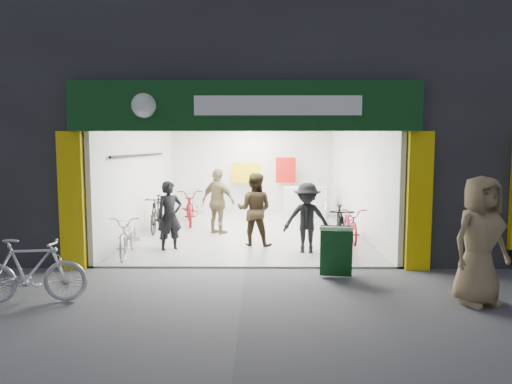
{
  "coord_description": "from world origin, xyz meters",
  "views": [
    {
      "loc": [
        0.27,
        -8.51,
        2.31
      ],
      "look_at": [
        0.2,
        1.5,
        1.32
      ],
      "focal_mm": 32.0,
      "sensor_mm": 36.0,
      "label": 1
    }
  ],
  "objects_px": {
    "bike_left_front": "(129,235)",
    "bike_right_front": "(340,231)",
    "parked_bike": "(30,271)",
    "pedestrian_near": "(480,241)",
    "sandwich_board": "(336,250)"
  },
  "relations": [
    {
      "from": "bike_left_front",
      "to": "sandwich_board",
      "type": "height_order",
      "value": "sandwich_board"
    },
    {
      "from": "parked_bike",
      "to": "sandwich_board",
      "type": "relative_size",
      "value": 1.88
    },
    {
      "from": "bike_right_front",
      "to": "pedestrian_near",
      "type": "xyz_separation_m",
      "value": [
        1.49,
        -3.06,
        0.42
      ]
    },
    {
      "from": "bike_left_front",
      "to": "bike_right_front",
      "type": "relative_size",
      "value": 0.96
    },
    {
      "from": "bike_right_front",
      "to": "sandwich_board",
      "type": "xyz_separation_m",
      "value": [
        -0.36,
        -1.61,
        -0.06
      ]
    },
    {
      "from": "parked_bike",
      "to": "bike_left_front",
      "type": "bearing_deg",
      "value": -20.27
    },
    {
      "from": "parked_bike",
      "to": "pedestrian_near",
      "type": "distance_m",
      "value": 6.63
    },
    {
      "from": "bike_left_front",
      "to": "pedestrian_near",
      "type": "xyz_separation_m",
      "value": [
        5.99,
        -2.94,
        0.5
      ]
    },
    {
      "from": "pedestrian_near",
      "to": "parked_bike",
      "type": "bearing_deg",
      "value": 160.19
    },
    {
      "from": "bike_left_front",
      "to": "pedestrian_near",
      "type": "bearing_deg",
      "value": -32.15
    },
    {
      "from": "bike_left_front",
      "to": "sandwich_board",
      "type": "relative_size",
      "value": 1.97
    },
    {
      "from": "bike_left_front",
      "to": "pedestrian_near",
      "type": "distance_m",
      "value": 6.69
    },
    {
      "from": "bike_right_front",
      "to": "pedestrian_near",
      "type": "height_order",
      "value": "pedestrian_near"
    },
    {
      "from": "bike_left_front",
      "to": "bike_right_front",
      "type": "bearing_deg",
      "value": -4.49
    },
    {
      "from": "bike_left_front",
      "to": "parked_bike",
      "type": "xyz_separation_m",
      "value": [
        -0.62,
        -2.94,
        0.04
      ]
    }
  ]
}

